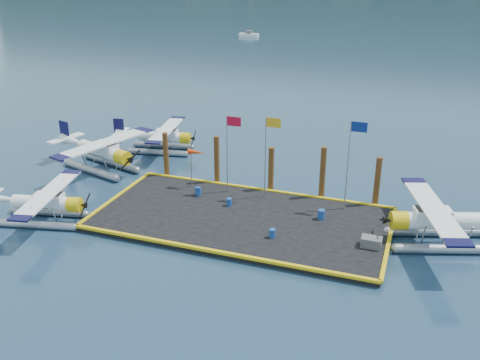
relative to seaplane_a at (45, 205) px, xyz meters
The scene contains 21 objects.
ground 13.62m from the seaplane_a, 19.59° to the left, with size 4000.00×4000.00×0.00m, color #19304D.
dock 13.61m from the seaplane_a, 19.59° to the left, with size 20.00×10.00×0.40m, color black.
dock_bumpers 13.59m from the seaplane_a, 19.59° to the left, with size 20.25×10.25×0.18m, color gold, non-canonical shape.
seaplane_a is the anchor object (origin of this frame).
seaplane_b 9.95m from the seaplane_a, 99.94° to the left, with size 9.29×9.97×3.56m.
seaplane_c 15.88m from the seaplane_a, 86.55° to the left, with size 7.92×8.66×3.06m.
seaplane_d 26.18m from the seaplane_a, 12.75° to the left, with size 9.13×9.75×3.49m.
drum_0 10.94m from the seaplane_a, 39.50° to the left, with size 0.45×0.45×0.64m, color navy.
drum_1 15.82m from the seaplane_a, ahead, with size 0.41×0.41×0.58m, color navy.
drum_2 19.07m from the seaplane_a, 18.69° to the left, with size 0.49×0.49×0.69m, color navy.
drum_5 12.81m from the seaplane_a, 27.94° to the left, with size 0.40×0.40×0.56m, color navy.
crate 22.05m from the seaplane_a, ahead, with size 1.26×0.84×0.63m, color #505055.
flagpole_red 13.75m from the seaplane_a, 38.53° to the left, with size 1.14×0.08×6.00m.
flagpole_yellow 16.17m from the seaplane_a, 31.77° to the left, with size 1.14×0.08×6.20m.
flagpole_blue 21.45m from the seaplane_a, 23.20° to the left, with size 1.14×0.08×6.50m.
windsock 11.55m from the seaplane_a, 47.12° to the left, with size 1.40×0.44×3.12m.
piling_0 10.85m from the seaplane_a, 66.74° to the left, with size 0.44×0.44×4.00m, color #482814.
piling_1 13.29m from the seaplane_a, 48.58° to the left, with size 0.44×0.44×4.20m, color #482814.
piling_2 16.60m from the seaplane_a, 36.84° to the left, with size 0.44×0.44×3.80m, color #482814.
piling_3 19.95m from the seaplane_a, 29.93° to the left, with size 0.44×0.44×4.30m, color #482814.
piling_4 23.50m from the seaplane_a, 25.06° to the left, with size 0.44×0.44×4.00m, color #482814.
Camera 1 is at (11.09, -31.41, 17.09)m, focal length 40.00 mm.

